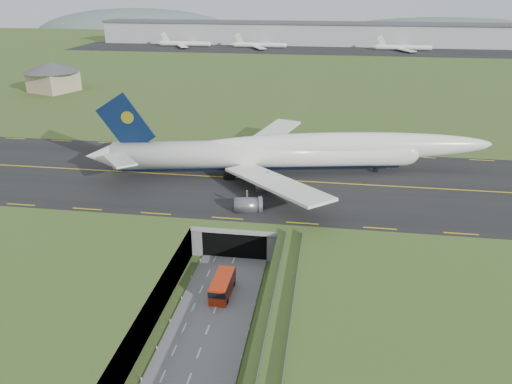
# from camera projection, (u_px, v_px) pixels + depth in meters

# --- Properties ---
(ground) EXTENTS (900.00, 900.00, 0.00)m
(ground) POSITION_uv_depth(u_px,v_px,m) (226.00, 282.00, 84.70)
(ground) COLOR #446026
(ground) RESTS_ON ground
(airfield_deck) EXTENTS (800.00, 800.00, 6.00)m
(airfield_deck) POSITION_uv_depth(u_px,v_px,m) (225.00, 267.00, 83.54)
(airfield_deck) COLOR gray
(airfield_deck) RESTS_ON ground
(trench_road) EXTENTS (12.00, 75.00, 0.20)m
(trench_road) POSITION_uv_depth(u_px,v_px,m) (216.00, 308.00, 77.83)
(trench_road) COLOR slate
(trench_road) RESTS_ON ground
(taxiway) EXTENTS (800.00, 44.00, 0.18)m
(taxiway) POSITION_uv_depth(u_px,v_px,m) (255.00, 179.00, 112.43)
(taxiway) COLOR black
(taxiway) RESTS_ON airfield_deck
(tunnel_portal) EXTENTS (17.00, 22.30, 6.00)m
(tunnel_portal) POSITION_uv_depth(u_px,v_px,m) (242.00, 222.00, 98.65)
(tunnel_portal) COLOR gray
(tunnel_portal) RESTS_ON ground
(guideway) EXTENTS (3.00, 53.00, 7.05)m
(guideway) POSITION_uv_depth(u_px,v_px,m) (279.00, 336.00, 63.72)
(guideway) COLOR #A8A8A3
(guideway) RESTS_ON ground
(jumbo_jet) EXTENTS (92.48, 59.13, 19.93)m
(jumbo_jet) POSITION_uv_depth(u_px,v_px,m) (291.00, 152.00, 113.52)
(jumbo_jet) COLOR white
(jumbo_jet) RESTS_ON ground
(shuttle_tram) EXTENTS (3.10, 7.66, 3.10)m
(shuttle_tram) POSITION_uv_depth(u_px,v_px,m) (222.00, 286.00, 80.64)
(shuttle_tram) COLOR #B8290C
(shuttle_tram) RESTS_ON ground
(service_building) EXTENTS (28.27, 28.27, 12.00)m
(service_building) POSITION_uv_depth(u_px,v_px,m) (52.00, 74.00, 200.60)
(service_building) COLOR tan
(service_building) RESTS_ON ground
(cargo_terminal) EXTENTS (320.00, 67.00, 15.60)m
(cargo_terminal) POSITION_uv_depth(u_px,v_px,m) (311.00, 33.00, 352.27)
(cargo_terminal) COLOR #B2B2B2
(cargo_terminal) RESTS_ON ground
(distant_hills) EXTENTS (700.00, 91.00, 60.00)m
(distant_hills) POSITION_uv_depth(u_px,v_px,m) (386.00, 41.00, 469.45)
(distant_hills) COLOR slate
(distant_hills) RESTS_ON ground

